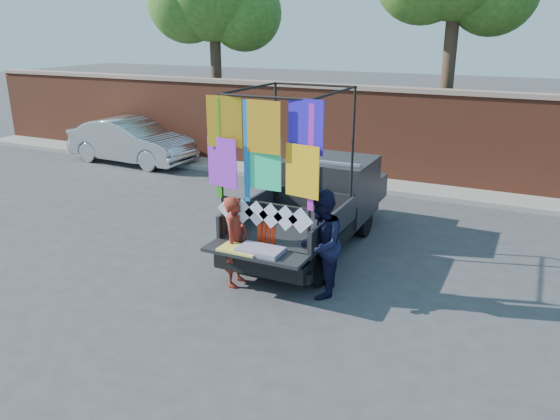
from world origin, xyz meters
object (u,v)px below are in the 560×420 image
at_px(pickup_truck, 321,202).
at_px(woman, 236,241).
at_px(sedan, 132,141).
at_px(man, 321,244).

bearing_deg(pickup_truck, woman, -101.23).
relative_size(pickup_truck, woman, 3.26).
bearing_deg(sedan, pickup_truck, -111.96).
relative_size(sedan, man, 2.42).
bearing_deg(sedan, woman, -127.13).
distance_m(woman, man, 1.43).
distance_m(pickup_truck, woman, 2.58).
height_order(pickup_truck, sedan, pickup_truck).
relative_size(woman, man, 0.88).
distance_m(sedan, woman, 9.58).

